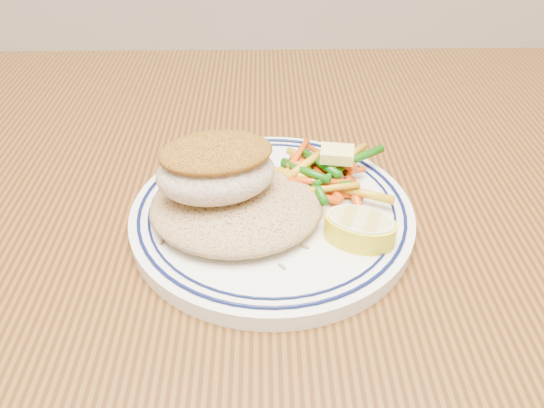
{
  "coord_description": "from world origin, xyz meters",
  "views": [
    {
      "loc": [
        0.04,
        -0.33,
        1.05
      ],
      "look_at": [
        0.04,
        0.04,
        0.77
      ],
      "focal_mm": 35.0,
      "sensor_mm": 36.0,
      "label": 1
    }
  ],
  "objects_px": {
    "dining_table": "(227,329)",
    "plate": "(272,213)",
    "fish_fillet": "(216,168)",
    "vegetable_pile": "(321,174)",
    "lemon_wedge": "(360,228)",
    "rice_pilaf": "(236,203)"
  },
  "relations": [
    {
      "from": "vegetable_pile",
      "to": "dining_table",
      "type": "bearing_deg",
      "value": -140.18
    },
    {
      "from": "rice_pilaf",
      "to": "fish_fillet",
      "type": "height_order",
      "value": "fish_fillet"
    },
    {
      "from": "rice_pilaf",
      "to": "lemon_wedge",
      "type": "bearing_deg",
      "value": -17.93
    },
    {
      "from": "vegetable_pile",
      "to": "lemon_wedge",
      "type": "xyz_separation_m",
      "value": [
        0.02,
        -0.08,
        -0.0
      ]
    },
    {
      "from": "dining_table",
      "to": "plate",
      "type": "bearing_deg",
      "value": 43.65
    },
    {
      "from": "plate",
      "to": "lemon_wedge",
      "type": "height_order",
      "value": "lemon_wedge"
    },
    {
      "from": "vegetable_pile",
      "to": "lemon_wedge",
      "type": "relative_size",
      "value": 1.59
    },
    {
      "from": "vegetable_pile",
      "to": "fish_fillet",
      "type": "bearing_deg",
      "value": -157.46
    },
    {
      "from": "vegetable_pile",
      "to": "plate",
      "type": "bearing_deg",
      "value": -144.21
    },
    {
      "from": "rice_pilaf",
      "to": "lemon_wedge",
      "type": "relative_size",
      "value": 2.1
    },
    {
      "from": "vegetable_pile",
      "to": "rice_pilaf",
      "type": "bearing_deg",
      "value": -150.43
    },
    {
      "from": "rice_pilaf",
      "to": "lemon_wedge",
      "type": "distance_m",
      "value": 0.11
    },
    {
      "from": "fish_fillet",
      "to": "dining_table",
      "type": "bearing_deg",
      "value": -85.49
    },
    {
      "from": "dining_table",
      "to": "lemon_wedge",
      "type": "bearing_deg",
      "value": -0.85
    },
    {
      "from": "plate",
      "to": "lemon_wedge",
      "type": "xyz_separation_m",
      "value": [
        0.07,
        -0.04,
        0.02
      ]
    },
    {
      "from": "dining_table",
      "to": "fish_fillet",
      "type": "distance_m",
      "value": 0.16
    },
    {
      "from": "fish_fillet",
      "to": "lemon_wedge",
      "type": "relative_size",
      "value": 1.56
    },
    {
      "from": "rice_pilaf",
      "to": "fish_fillet",
      "type": "xyz_separation_m",
      "value": [
        -0.02,
        0.01,
        0.03
      ]
    },
    {
      "from": "rice_pilaf",
      "to": "lemon_wedge",
      "type": "height_order",
      "value": "rice_pilaf"
    },
    {
      "from": "dining_table",
      "to": "fish_fillet",
      "type": "height_order",
      "value": "fish_fillet"
    },
    {
      "from": "dining_table",
      "to": "fish_fillet",
      "type": "bearing_deg",
      "value": 94.51
    },
    {
      "from": "lemon_wedge",
      "to": "dining_table",
      "type": "bearing_deg",
      "value": 179.15
    }
  ]
}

